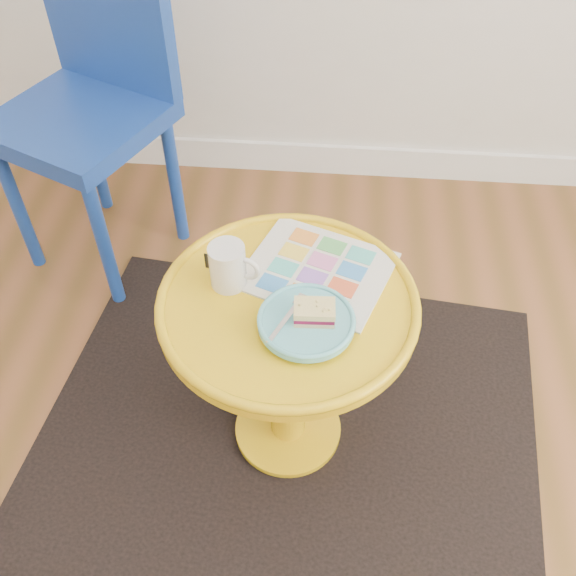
# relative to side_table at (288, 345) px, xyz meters

# --- Properties ---
(rug) EXTENTS (1.42, 1.24, 0.01)m
(rug) POSITION_rel_side_table_xyz_m (0.00, 0.00, -0.37)
(rug) COLOR black
(rug) RESTS_ON ground
(side_table) EXTENTS (0.55, 0.55, 0.52)m
(side_table) POSITION_rel_side_table_xyz_m (0.00, 0.00, 0.00)
(side_table) COLOR gold
(side_table) RESTS_ON ground
(chair) EXTENTS (0.58, 0.58, 0.98)m
(chair) POSITION_rel_side_table_xyz_m (-0.63, 0.73, 0.19)
(chair) COLOR navy
(chair) RESTS_ON ground
(newspaper) EXTENTS (0.37, 0.34, 0.01)m
(newspaper) POSITION_rel_side_table_xyz_m (0.06, 0.09, 0.15)
(newspaper) COLOR silver
(newspaper) RESTS_ON side_table
(mug) EXTENTS (0.11, 0.08, 0.10)m
(mug) POSITION_rel_side_table_xyz_m (-0.13, 0.04, 0.20)
(mug) COLOR silver
(mug) RESTS_ON side_table
(plate) EXTENTS (0.19, 0.19, 0.02)m
(plate) POSITION_rel_side_table_xyz_m (0.04, -0.07, 0.17)
(plate) COLOR #5EB9C6
(plate) RESTS_ON newspaper
(cake_slice) EXTENTS (0.08, 0.06, 0.04)m
(cake_slice) POSITION_rel_side_table_xyz_m (0.06, -0.07, 0.19)
(cake_slice) COLOR #D3BC8C
(cake_slice) RESTS_ON plate
(fork) EXTENTS (0.07, 0.14, 0.00)m
(fork) POSITION_rel_side_table_xyz_m (0.01, -0.07, 0.18)
(fork) COLOR silver
(fork) RESTS_ON plate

